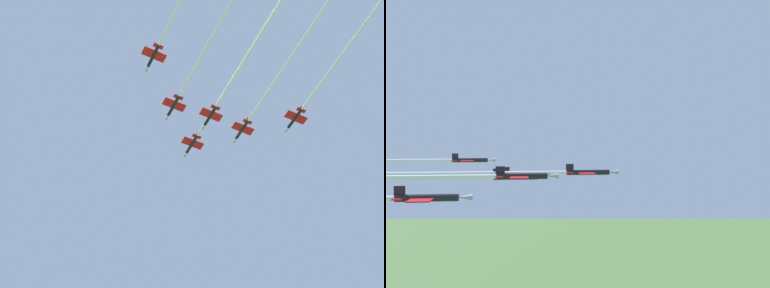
{
  "view_description": "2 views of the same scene",
  "coord_description": "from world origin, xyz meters",
  "views": [
    {
      "loc": [
        -56.66,
        100.72,
        2.53
      ],
      "look_at": [
        18.1,
        -9.17,
        168.27
      ],
      "focal_mm": 53.4,
      "sensor_mm": 36.0,
      "label": 1
    },
    {
      "loc": [
        -42.65,
        -87.43,
        175.87
      ],
      "look_at": [
        18.09,
        -5.62,
        174.22
      ],
      "focal_mm": 43.91,
      "sensor_mm": 36.0,
      "label": 2
    }
  ],
  "objects": [
    {
      "name": "jet_port_outer",
      "position": [
        -12.63,
        8.63,
        167.41
      ],
      "size": [
        58.15,
        34.51,
        2.37
      ],
      "rotation": [
        0.0,
        0.0,
        4.19
      ],
      "color": "black"
    },
    {
      "name": "jet_port_inner",
      "position": [
        -6.85,
        21.2,
        166.83
      ],
      "size": [
        63.24,
        37.46,
        2.37
      ],
      "rotation": [
        0.0,
        0.0,
        4.19
      ],
      "color": "black"
    },
    {
      "name": "jet_lead",
      "position": [
        -6.98,
        5.35,
        168.27
      ],
      "size": [
        74.35,
        43.89,
        2.37
      ],
      "rotation": [
        0.0,
        0.0,
        4.19
      ],
      "color": "black"
    },
    {
      "name": "jet_starboard_inner",
      "position": [
        -19.77,
        -3.16,
        168.75
      ],
      "size": [
        61.29,
        36.33,
        2.37
      ],
      "rotation": [
        0.0,
        0.0,
        4.19
      ],
      "color": "black"
    }
  ]
}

